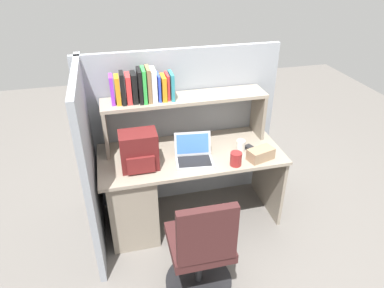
% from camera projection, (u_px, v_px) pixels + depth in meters
% --- Properties ---
extents(ground_plane, '(8.00, 8.00, 0.00)m').
position_uv_depth(ground_plane, '(191.00, 216.00, 3.43)').
color(ground_plane, slate).
extents(desk, '(1.60, 0.70, 0.73)m').
position_uv_depth(desk, '(149.00, 189.00, 3.15)').
color(desk, gray).
rests_on(desk, ground_plane).
extents(cubicle_partition_rear, '(1.84, 0.05, 1.55)m').
position_uv_depth(cubicle_partition_rear, '(181.00, 129.00, 3.36)').
color(cubicle_partition_rear, gray).
rests_on(cubicle_partition_rear, ground_plane).
extents(cubicle_partition_left, '(0.05, 1.06, 1.55)m').
position_uv_depth(cubicle_partition_left, '(90.00, 165.00, 2.82)').
color(cubicle_partition_left, gray).
rests_on(cubicle_partition_left, ground_plane).
extents(overhead_hutch, '(1.44, 0.28, 0.45)m').
position_uv_depth(overhead_hutch, '(185.00, 107.00, 3.05)').
color(overhead_hutch, gray).
rests_on(overhead_hutch, desk).
extents(reference_books_on_shelf, '(0.52, 0.19, 0.28)m').
position_uv_depth(reference_books_on_shelf, '(142.00, 87.00, 2.87)').
color(reference_books_on_shelf, purple).
rests_on(reference_books_on_shelf, overhead_hutch).
extents(laptop, '(0.34, 0.29, 0.22)m').
position_uv_depth(laptop, '(194.00, 155.00, 2.94)').
color(laptop, '#B7BABF').
rests_on(laptop, desk).
extents(backpack, '(0.30, 0.22, 0.32)m').
position_uv_depth(backpack, '(139.00, 151.00, 2.79)').
color(backpack, '#591919').
rests_on(backpack, desk).
extents(computer_mouse, '(0.09, 0.12, 0.03)m').
position_uv_depth(computer_mouse, '(250.00, 148.00, 3.10)').
color(computer_mouse, '#262628').
rests_on(computer_mouse, desk).
extents(paper_cup, '(0.08, 0.08, 0.11)m').
position_uv_depth(paper_cup, '(241.00, 146.00, 3.06)').
color(paper_cup, white).
rests_on(paper_cup, desk).
extents(tissue_box, '(0.24, 0.18, 0.10)m').
position_uv_depth(tissue_box, '(261.00, 154.00, 2.95)').
color(tissue_box, '#9E7F60').
rests_on(tissue_box, desk).
extents(snack_canister, '(0.10, 0.10, 0.12)m').
position_uv_depth(snack_canister, '(236.00, 159.00, 2.87)').
color(snack_canister, maroon).
rests_on(snack_canister, desk).
extents(office_chair, '(0.52, 0.52, 0.93)m').
position_uv_depth(office_chair, '(201.00, 253.00, 2.52)').
color(office_chair, black).
rests_on(office_chair, ground_plane).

